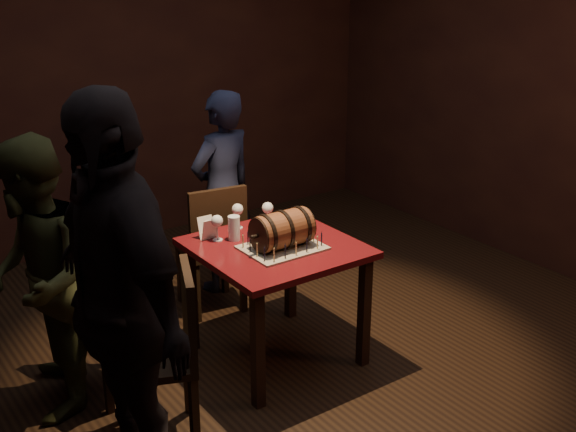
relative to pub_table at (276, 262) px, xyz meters
The scene contains 16 objects.
room_shell 0.77m from the pub_table, 86.68° to the right, with size 5.04×5.04×2.80m.
pub_table is the anchor object (origin of this frame).
cake_board 0.14m from the pub_table, 89.19° to the right, with size 0.45×0.35×0.01m, color gray.
barrel_cake 0.24m from the pub_table, 89.57° to the right, with size 0.39×0.23×0.23m.
birthday_candles 0.18m from the pub_table, 89.19° to the right, with size 0.40×0.30×0.09m.
wine_glass_left 0.42m from the pub_table, 133.14° to the left, with size 0.07×0.07×0.16m.
wine_glass_mid 0.43m from the pub_table, 95.79° to the left, with size 0.07×0.07×0.16m.
wine_glass_right 0.38m from the pub_table, 64.81° to the left, with size 0.07×0.07×0.16m.
pint_of_ale 0.32m from the pub_table, 126.51° to the left, with size 0.07×0.07×0.15m.
menu_card 0.45m from the pub_table, 130.90° to the left, with size 0.10×0.05×0.13m, color white, non-canonical shape.
chair_back 0.74m from the pub_table, 90.56° to the left, with size 0.46×0.46×0.93m.
chair_left_rear 0.94m from the pub_table, 162.65° to the left, with size 0.50×0.50×0.93m.
chair_left_front 0.93m from the pub_table, 159.21° to the right, with size 0.52×0.52×0.93m.
person_back 1.09m from the pub_table, 76.24° to the left, with size 0.54×0.36×1.48m, color #1B1F37.
person_left_rear 1.35m from the pub_table, 167.49° to the left, with size 0.75×0.58×1.53m, color #393D1E.
person_left_front 1.38m from the pub_table, 154.77° to the right, with size 1.12×0.47×1.91m, color black.
Camera 1 is at (-2.22, -3.12, 2.39)m, focal length 45.00 mm.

